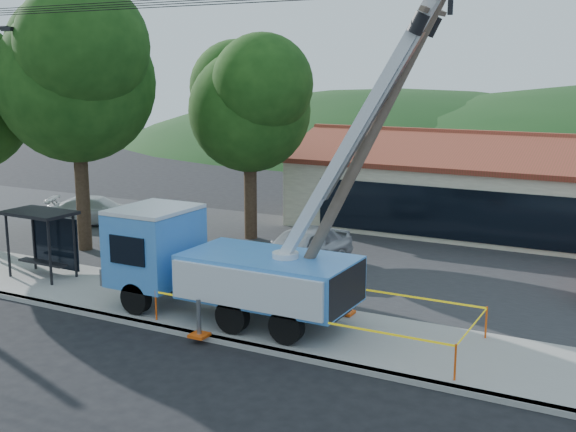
% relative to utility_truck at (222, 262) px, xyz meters
% --- Properties ---
extents(ground, '(120.00, 120.00, 0.00)m').
position_rel_utility_truck_xyz_m(ground, '(2.37, -3.70, -1.83)').
color(ground, black).
rests_on(ground, ground).
extents(curb, '(60.00, 0.25, 0.15)m').
position_rel_utility_truck_xyz_m(curb, '(2.37, -1.60, -1.75)').
color(curb, '#999790').
rests_on(curb, ground).
extents(sidewalk, '(60.00, 4.00, 0.15)m').
position_rel_utility_truck_xyz_m(sidewalk, '(2.37, 0.30, -1.75)').
color(sidewalk, '#999790').
rests_on(sidewalk, ground).
extents(parking_lot, '(60.00, 12.00, 0.10)m').
position_rel_utility_truck_xyz_m(parking_lot, '(2.37, 8.30, -1.78)').
color(parking_lot, '#28282B').
rests_on(parking_lot, ground).
extents(strip_mall, '(22.50, 8.53, 4.67)m').
position_rel_utility_truck_xyz_m(strip_mall, '(6.37, 16.28, 0.05)').
color(strip_mall, '#BCB395').
rests_on(strip_mall, ground).
extents(tree_west_near, '(7.56, 6.72, 10.80)m').
position_rel_utility_truck_xyz_m(tree_west_near, '(-9.63, 4.30, 5.70)').
color(tree_west_near, '#332316').
rests_on(tree_west_near, ground).
extents(tree_lot, '(6.30, 5.60, 8.94)m').
position_rel_utility_truck_xyz_m(tree_lot, '(-4.63, 9.30, 4.38)').
color(tree_lot, '#332316').
rests_on(tree_lot, ground).
extents(hill_west, '(78.40, 56.00, 28.00)m').
position_rel_utility_truck_xyz_m(hill_west, '(-12.63, 51.30, -1.83)').
color(hill_west, '#133513').
rests_on(hill_west, ground).
extents(utility_truck, '(10.45, 4.15, 9.65)m').
position_rel_utility_truck_xyz_m(utility_truck, '(0.00, 0.00, 0.00)').
color(utility_truck, black).
rests_on(utility_truck, ground).
extents(leaning_pole, '(5.01, 1.82, 9.54)m').
position_rel_utility_truck_xyz_m(leaning_pole, '(4.30, 0.35, 3.49)').
color(leaning_pole, brown).
rests_on(leaning_pole, ground).
extents(bus_shelter, '(2.52, 1.59, 2.40)m').
position_rel_utility_truck_xyz_m(bus_shelter, '(-7.96, 0.60, 0.07)').
color(bus_shelter, black).
rests_on(bus_shelter, ground).
extents(caution_tape, '(9.01, 3.18, 0.92)m').
position_rel_utility_truck_xyz_m(caution_tape, '(2.95, 0.29, -1.00)').
color(caution_tape, '#F14F0D').
rests_on(caution_tape, ground).
extents(car_silver, '(2.66, 5.07, 1.65)m').
position_rel_utility_truck_xyz_m(car_silver, '(-0.29, 5.71, -1.83)').
color(car_silver, '#AEB1B6').
rests_on(car_silver, ground).
extents(car_white, '(4.94, 3.86, 1.34)m').
position_rel_utility_truck_xyz_m(car_white, '(-12.71, 8.36, -1.83)').
color(car_white, silver).
rests_on(car_white, ground).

